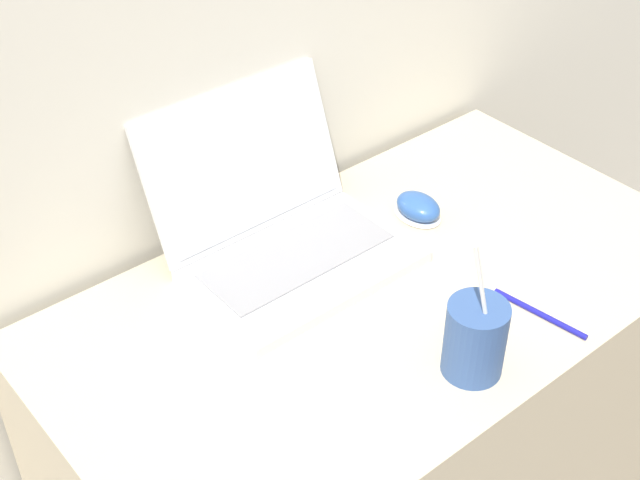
{
  "coord_description": "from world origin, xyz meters",
  "views": [
    {
      "loc": [
        -0.76,
        -0.46,
        1.65
      ],
      "look_at": [
        -0.07,
        0.37,
        0.82
      ],
      "focal_mm": 50.0,
      "sensor_mm": 36.0,
      "label": 1
    }
  ],
  "objects_px": {
    "computer_mouse": "(418,208)",
    "pen": "(540,314)",
    "drink_cup": "(475,338)",
    "laptop": "(280,225)"
  },
  "relations": [
    {
      "from": "computer_mouse",
      "to": "pen",
      "type": "relative_size",
      "value": 0.58
    },
    {
      "from": "computer_mouse",
      "to": "pen",
      "type": "xyz_separation_m",
      "value": [
        -0.04,
        -0.3,
        -0.01
      ]
    },
    {
      "from": "laptop",
      "to": "computer_mouse",
      "type": "distance_m",
      "value": 0.26
    },
    {
      "from": "pen",
      "to": "drink_cup",
      "type": "bearing_deg",
      "value": -176.73
    },
    {
      "from": "computer_mouse",
      "to": "pen",
      "type": "distance_m",
      "value": 0.31
    },
    {
      "from": "drink_cup",
      "to": "pen",
      "type": "relative_size",
      "value": 1.48
    },
    {
      "from": "laptop",
      "to": "drink_cup",
      "type": "height_order",
      "value": "laptop"
    },
    {
      "from": "drink_cup",
      "to": "computer_mouse",
      "type": "height_order",
      "value": "drink_cup"
    },
    {
      "from": "computer_mouse",
      "to": "laptop",
      "type": "bearing_deg",
      "value": 164.38
    },
    {
      "from": "drink_cup",
      "to": "laptop",
      "type": "bearing_deg",
      "value": 96.86
    }
  ]
}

